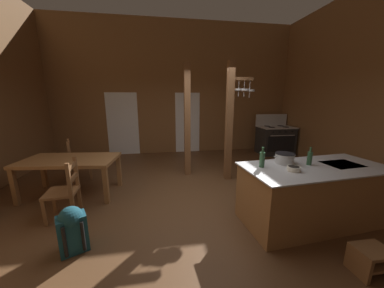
% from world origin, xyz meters
% --- Properties ---
extents(ground_plane, '(8.69, 8.03, 0.10)m').
position_xyz_m(ground_plane, '(0.00, 0.00, -0.05)').
color(ground_plane, brown).
extents(wall_back, '(8.69, 0.14, 4.31)m').
position_xyz_m(wall_back, '(0.00, 3.69, 2.15)').
color(wall_back, brown).
rests_on(wall_back, ground_plane).
extents(glazed_door_back_left, '(1.00, 0.01, 2.05)m').
position_xyz_m(glazed_door_back_left, '(-1.78, 3.61, 1.02)').
color(glazed_door_back_left, white).
rests_on(glazed_door_back_left, ground_plane).
extents(glazed_panel_back_right, '(0.84, 0.01, 2.05)m').
position_xyz_m(glazed_panel_back_right, '(0.39, 3.61, 1.02)').
color(glazed_panel_back_right, white).
rests_on(glazed_panel_back_right, ground_plane).
extents(kitchen_island, '(2.23, 1.13, 0.89)m').
position_xyz_m(kitchen_island, '(1.69, -0.87, 0.44)').
color(kitchen_island, olive).
rests_on(kitchen_island, ground_plane).
extents(stove_range, '(1.15, 0.83, 1.32)m').
position_xyz_m(stove_range, '(3.31, 2.89, 0.48)').
color(stove_range, '#242424').
rests_on(stove_range, ground_plane).
extents(support_post_with_pot_rack, '(0.62, 0.24, 2.66)m').
position_xyz_m(support_post_with_pot_rack, '(1.01, 0.98, 1.44)').
color(support_post_with_pot_rack, brown).
rests_on(support_post_with_pot_rack, ground_plane).
extents(support_post_center, '(0.14, 0.14, 2.66)m').
position_xyz_m(support_post_center, '(0.08, 1.42, 1.33)').
color(support_post_center, brown).
rests_on(support_post_center, ground_plane).
extents(step_stool, '(0.36, 0.28, 0.30)m').
position_xyz_m(step_stool, '(1.64, -1.87, 0.18)').
color(step_stool, brown).
rests_on(step_stool, ground_plane).
extents(dining_table, '(1.79, 1.08, 0.74)m').
position_xyz_m(dining_table, '(-2.30, 0.66, 0.65)').
color(dining_table, olive).
rests_on(dining_table, ground_plane).
extents(ladderback_chair_near_window, '(0.57, 0.57, 0.95)m').
position_xyz_m(ladderback_chair_near_window, '(-2.50, 1.51, 0.45)').
color(ladderback_chair_near_window, brown).
rests_on(ladderback_chair_near_window, ground_plane).
extents(ladderback_chair_by_post, '(0.48, 0.48, 0.95)m').
position_xyz_m(ladderback_chair_by_post, '(-2.08, -0.16, 0.45)').
color(ladderback_chair_by_post, brown).
rests_on(ladderback_chair_by_post, ground_plane).
extents(backpack, '(0.38, 0.37, 0.60)m').
position_xyz_m(backpack, '(-1.68, -0.99, 0.31)').
color(backpack, '#194756').
rests_on(backpack, ground_plane).
extents(stockpot_on_counter, '(0.35, 0.29, 0.16)m').
position_xyz_m(stockpot_on_counter, '(1.30, -0.67, 0.97)').
color(stockpot_on_counter, '#B7BABF').
rests_on(stockpot_on_counter, kitchen_island).
extents(mixing_bowl_on_counter, '(0.18, 0.18, 0.06)m').
position_xyz_m(mixing_bowl_on_counter, '(1.24, -0.99, 0.92)').
color(mixing_bowl_on_counter, silver).
rests_on(mixing_bowl_on_counter, kitchen_island).
extents(bottle_tall_on_counter, '(0.07, 0.07, 0.27)m').
position_xyz_m(bottle_tall_on_counter, '(1.63, -0.79, 1.00)').
color(bottle_tall_on_counter, '#2D5638').
rests_on(bottle_tall_on_counter, kitchen_island).
extents(bottle_short_on_counter, '(0.08, 0.08, 0.30)m').
position_xyz_m(bottle_short_on_counter, '(0.88, -0.77, 1.01)').
color(bottle_short_on_counter, '#2D5638').
rests_on(bottle_short_on_counter, kitchen_island).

